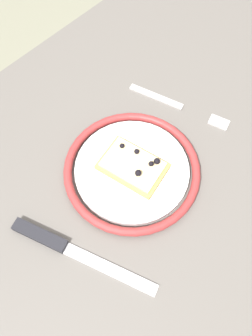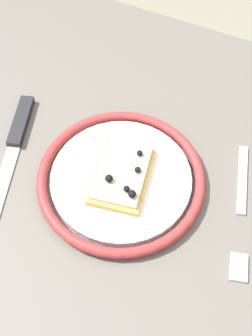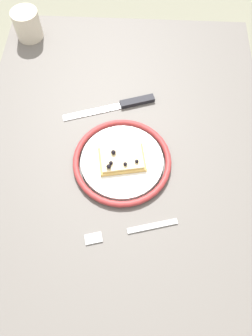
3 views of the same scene
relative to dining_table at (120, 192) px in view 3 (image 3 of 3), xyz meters
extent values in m
plane|color=gray|center=(0.00, 0.00, -0.63)|extent=(6.00, 6.00, 0.00)
cube|color=#5B5651|center=(0.00, 0.00, 0.08)|extent=(1.07, 0.71, 0.03)
cylinder|color=#4C4742|center=(0.47, -0.29, -0.29)|extent=(0.05, 0.05, 0.70)
cylinder|color=#4C4742|center=(0.47, 0.29, -0.29)|extent=(0.05, 0.05, 0.70)
cylinder|color=white|center=(0.03, -0.01, 0.10)|extent=(0.19, 0.19, 0.01)
torus|color=maroon|center=(0.03, -0.01, 0.11)|extent=(0.23, 0.23, 0.01)
cube|color=tan|center=(0.03, -0.01, 0.11)|extent=(0.09, 0.12, 0.01)
cube|color=beige|center=(0.03, -0.01, 0.12)|extent=(0.08, 0.10, 0.01)
sphere|color=black|center=(0.02, -0.04, 0.13)|extent=(0.01, 0.01, 0.01)
sphere|color=black|center=(0.01, 0.02, 0.13)|extent=(0.01, 0.01, 0.01)
sphere|color=black|center=(0.01, -0.01, 0.13)|extent=(0.01, 0.01, 0.01)
sphere|color=black|center=(0.02, 0.02, 0.13)|extent=(0.01, 0.01, 0.01)
sphere|color=black|center=(0.04, 0.01, 0.13)|extent=(0.01, 0.01, 0.01)
cube|color=silver|center=(0.18, 0.08, 0.10)|extent=(0.06, 0.15, 0.00)
cube|color=black|center=(0.21, -0.03, 0.10)|extent=(0.05, 0.09, 0.01)
cube|color=#B8B8B8|center=(-0.12, -0.08, 0.10)|extent=(0.04, 0.11, 0.00)
cube|color=#B8B8B8|center=(-0.15, 0.05, 0.10)|extent=(0.03, 0.04, 0.00)
cylinder|color=beige|center=(0.44, 0.29, 0.14)|extent=(0.07, 0.07, 0.08)
camera|label=1|loc=(0.23, 0.16, 0.60)|focal=35.54mm
camera|label=2|loc=(-0.10, 0.27, 0.62)|focal=47.26mm
camera|label=3|loc=(-0.33, -0.03, 0.78)|focal=35.13mm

